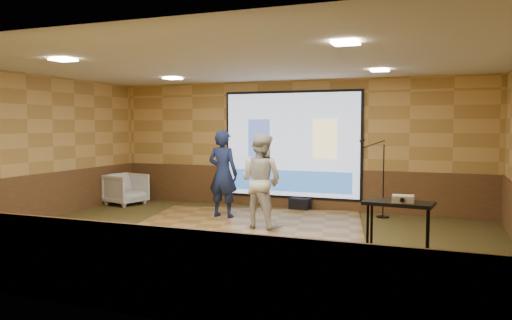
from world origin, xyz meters
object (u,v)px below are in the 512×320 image
at_px(dance_floor, 251,223).
at_px(av_table, 398,223).
at_px(projector_screen, 291,146).
at_px(banquet_chair, 126,189).
at_px(duffel_bag, 300,204).
at_px(player_right, 261,181).
at_px(projector, 403,199).
at_px(mic_stand, 380,194).
at_px(player_left, 223,174).

height_order(dance_floor, av_table, av_table).
height_order(projector_screen, av_table, projector_screen).
relative_size(projector_screen, av_table, 3.53).
bearing_deg(dance_floor, banquet_chair, 163.83).
relative_size(av_table, duffel_bag, 2.09).
bearing_deg(projector_screen, banquet_chair, -166.64).
height_order(player_right, av_table, player_right).
distance_m(projector, banquet_chair, 7.69).
xyz_separation_m(mic_stand, duffel_bag, (-1.84, 0.22, -0.35)).
bearing_deg(player_left, duffel_bag, -124.33).
relative_size(projector, duffel_bag, 0.62).
xyz_separation_m(projector_screen, av_table, (2.82, -4.32, -0.82)).
bearing_deg(av_table, duffel_bag, 121.68).
distance_m(projector_screen, player_right, 2.51).
bearing_deg(player_left, projector, 149.97).
relative_size(player_right, av_table, 1.88).
distance_m(projector_screen, player_left, 2.04).
relative_size(player_left, banquet_chair, 2.16).
distance_m(av_table, mic_stand, 3.98).
relative_size(player_left, av_table, 1.94).
relative_size(dance_floor, banquet_chair, 5.13).
distance_m(player_left, duffel_bag, 2.13).
xyz_separation_m(projector, duffel_bag, (-2.61, 4.20, -0.85)).
relative_size(av_table, banquet_chair, 1.11).
bearing_deg(projector, player_left, 141.75).
distance_m(projector_screen, banquet_chair, 4.22).
xyz_separation_m(player_right, av_table, (2.67, -1.88, -0.26)).
bearing_deg(av_table, dance_floor, 142.90).
xyz_separation_m(av_table, mic_stand, (-0.71, 3.91, -0.16)).
bearing_deg(mic_stand, duffel_bag, 166.37).
xyz_separation_m(player_left, banquet_chair, (-2.99, 0.77, -0.56)).
distance_m(projector_screen, av_table, 5.23).
distance_m(projector, duffel_bag, 5.02).
xyz_separation_m(dance_floor, projector, (3.09, -2.36, 0.97)).
relative_size(player_left, projector, 6.53).
bearing_deg(banquet_chair, duffel_bag, -65.25).
relative_size(projector, mic_stand, 0.17).
bearing_deg(projector, dance_floor, 139.18).
bearing_deg(player_left, av_table, 150.20).
relative_size(dance_floor, mic_stand, 2.59).
bearing_deg(dance_floor, player_left, 157.50).
bearing_deg(projector_screen, player_left, -119.58).
bearing_deg(duffel_bag, av_table, -58.32).
relative_size(mic_stand, duffel_bag, 3.72).
xyz_separation_m(player_right, duffel_bag, (0.11, 2.26, -0.78)).
distance_m(player_right, mic_stand, 2.85).
bearing_deg(banquet_chair, mic_stand, -70.37).
xyz_separation_m(projector_screen, dance_floor, (-0.22, -2.03, -1.46)).
bearing_deg(player_left, banquet_chair, -9.76).
distance_m(mic_stand, duffel_bag, 1.89).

